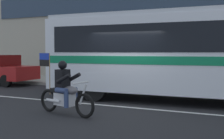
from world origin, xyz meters
TOP-DOWN VIEW (x-y plane):
  - ground_plane at (0.00, 0.00)m, footprint 60.00×60.00m
  - sidewalk_curb at (0.00, 5.10)m, footprint 28.00×3.80m
  - lane_center_stripe at (0.00, -0.60)m, footprint 26.60×0.14m
  - transit_bus at (2.00, 1.19)m, footprint 10.71×2.95m
  - motorcycle_with_rider at (-0.97, -2.35)m, footprint 2.16×0.73m

SIDE VIEW (x-z plane):
  - ground_plane at x=0.00m, z-range 0.00..0.00m
  - lane_center_stripe at x=0.00m, z-range 0.00..0.01m
  - sidewalk_curb at x=0.00m, z-range 0.00..0.15m
  - motorcycle_with_rider at x=-0.97m, z-range -0.22..1.55m
  - transit_bus at x=2.00m, z-range 0.27..3.49m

